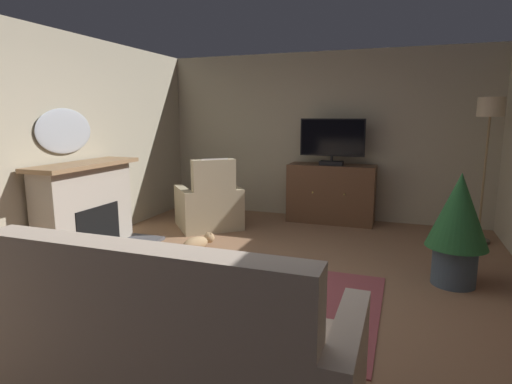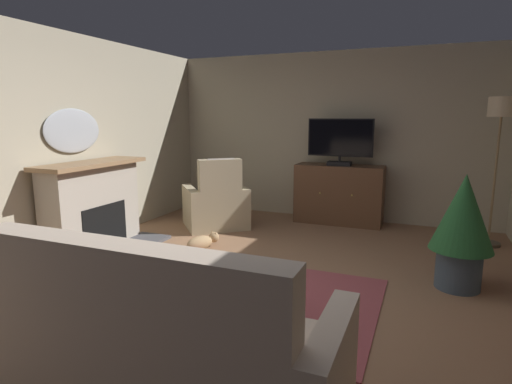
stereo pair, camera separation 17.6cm
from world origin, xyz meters
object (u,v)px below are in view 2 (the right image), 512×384
Objects in this scene: armchair_angled_to_table at (216,206)px; floor_lamp at (500,127)px; wall_mirror_oval at (73,131)px; potted_plant_on_hearth_side at (462,225)px; tv_cabinet at (339,196)px; cat at (202,242)px; fireplace at (94,208)px; coffee_table at (227,273)px; tv_remote at (224,267)px; television at (340,141)px; folded_newspaper at (217,261)px; sofa_floral at (156,344)px.

floor_lamp is (3.69, 0.55, 1.19)m from armchair_angled_to_table.
potted_plant_on_hearth_side is at bearing 5.08° from wall_mirror_oval.
cat is (-1.32, -1.99, -0.34)m from tv_cabinet.
fireplace is at bearing 0.00° from wall_mirror_oval.
tv_remote reaches higher than coffee_table.
coffee_table is at bearing -20.15° from wall_mirror_oval.
tv_cabinet reaches higher than coffee_table.
television is (2.81, 2.42, -0.19)m from wall_mirror_oval.
floor_lamp is at bearing 5.06° from tv_remote.
folded_newspaper is at bearing -130.20° from floor_lamp.
sofa_floral is at bearing -132.19° from tv_remote.
armchair_angled_to_table is (0.92, 1.51, -0.19)m from fireplace.
sofa_floral reaches higher than coffee_table.
tv_cabinet is 1.35× the size of coffee_table.
armchair_angled_to_table reaches higher than tv_cabinet.
wall_mirror_oval is 0.73× the size of armchair_angled_to_table.
potted_plant_on_hearth_side reaches higher than tv_cabinet.
television is 2.63m from cat.
television is 1.50× the size of cat.
armchair_angled_to_table is at bearing -150.99° from television.
floor_lamp reaches higher than tv_remote.
coffee_table is 0.07m from tv_remote.
floor_lamp reaches higher than coffee_table.
armchair_angled_to_table is 3.43m from potted_plant_on_hearth_side.
armchair_angled_to_table reaches higher than tv_remote.
tv_remote is 2.82m from armchair_angled_to_table.
armchair_angled_to_table is (-1.24, 2.35, -0.08)m from folded_newspaper.
cat is at bearing 110.73° from folded_newspaper.
tv_remote reaches higher than folded_newspaper.
coffee_table is 3.95m from floor_lamp.
cat is at bearing 78.58° from tv_remote.
potted_plant_on_hearth_side is (3.23, -1.11, 0.31)m from armchair_angled_to_table.
cat is (1.50, 0.48, -1.38)m from wall_mirror_oval.
floor_lamp is at bearing 74.66° from potted_plant_on_hearth_side.
coffee_table is (2.55, -0.94, -1.12)m from wall_mirror_oval.
tv_remote is at bearing -60.87° from armchair_angled_to_table.
tv_remote is at bearing -94.65° from television.
wall_mirror_oval is at bearing -127.77° from armchair_angled_to_table.
television is 3.27× the size of folded_newspaper.
folded_newspaper is (-0.14, 0.10, 0.05)m from coffee_table.
television is 0.52× the size of floor_lamp.
television is (0.00, -0.05, 0.85)m from tv_cabinet.
wall_mirror_oval reaches higher than cat.
tv_cabinet is at bearing 127.32° from potted_plant_on_hearth_side.
tv_remote is at bearing -22.70° from fireplace.
potted_plant_on_hearth_side is (1.99, 1.23, 0.23)m from folded_newspaper.
potted_plant_on_hearth_side is (1.86, 1.35, 0.22)m from tv_remote.
tv_cabinet is 4.53m from sofa_floral.
cat is (-1.14, 2.53, -0.24)m from sofa_floral.
potted_plant_on_hearth_side is (4.40, 0.39, -0.84)m from wall_mirror_oval.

